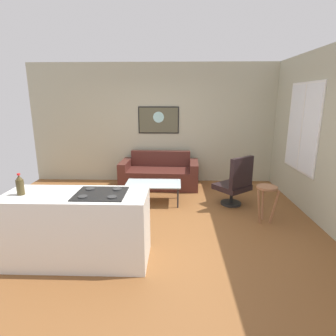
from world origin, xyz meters
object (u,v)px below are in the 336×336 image
Objects in this scene: bar_stool at (266,194)px; wall_painting at (159,120)px; coffee_table at (153,185)px; couch at (160,175)px; soda_bottle at (20,185)px; armchair at (235,183)px.

bar_stool is 0.65× the size of wall_painting.
coffee_table is 2.09m from bar_stool.
wall_painting is at bearing 129.14° from bar_stool.
soda_bottle is (-1.46, -3.11, 0.73)m from couch.
soda_bottle is at bearing -115.14° from couch.
soda_bottle is (-2.97, -1.95, 0.56)m from armchair.
armchair is at bearing 33.33° from soda_bottle.
bar_stool is 3.17m from wall_painting.
bar_stool is at bearing -64.04° from armchair.
wall_painting reaches higher than coffee_table.
couch is 3.51m from soda_bottle.
soda_bottle is at bearing -159.60° from bar_stool.
soda_bottle is (-1.40, -2.06, 0.64)m from coffee_table.
couch reaches higher than bar_stool.
coffee_table is at bearing -93.07° from couch.
coffee_table is at bearing -90.59° from wall_painting.
couch is 2.65m from bar_stool.
wall_painting is at bearing 133.81° from armchair.
wall_painting reaches higher than bar_stool.
couch is 2.89× the size of bar_stool.
couch is at bearing 86.93° from coffee_table.
armchair is at bearing 115.96° from bar_stool.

